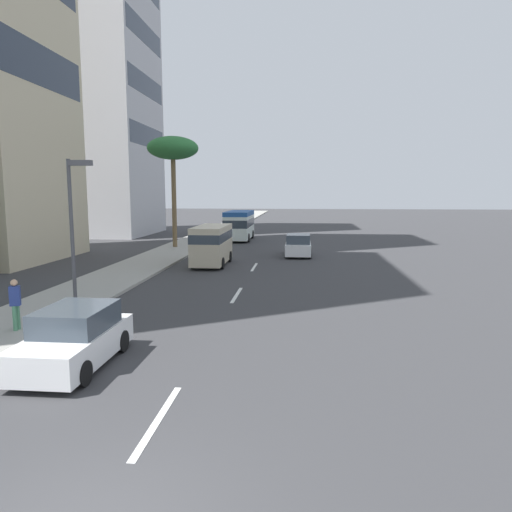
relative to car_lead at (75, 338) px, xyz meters
name	(u,v)px	position (x,y,z in m)	size (l,w,h in m)	color
ground_plane	(264,251)	(25.37, -3.18, -0.76)	(198.00, 198.00, 0.00)	#38383A
sidewalk_right	(177,249)	(25.37, 3.99, -0.68)	(162.00, 3.71, 0.15)	#9E9B93
lane_stripe_near	(158,419)	(-2.81, -3.18, -0.75)	(3.20, 0.16, 0.01)	silver
lane_stripe_mid	(237,295)	(9.18, -3.18, -0.75)	(3.20, 0.16, 0.01)	silver
lane_stripe_far	(254,267)	(17.38, -3.18, -0.75)	(3.20, 0.16, 0.01)	silver
car_lead	(75,338)	(0.00, 0.00, 0.00)	(4.05, 1.90, 1.60)	white
minibus_second	(239,224)	(34.12, -0.03, 0.82)	(6.68, 2.42, 2.87)	silver
van_third	(212,243)	(18.01, -0.35, 0.70)	(5.18, 2.05, 2.55)	beige
car_fourth	(298,246)	(22.89, -5.91, 0.01)	(4.08, 1.92, 1.63)	white
pedestrian_near_lamp	(15,302)	(2.53, 3.29, 0.34)	(0.32, 0.38, 1.71)	#4C8C66
palm_tree	(173,150)	(26.76, 4.50, 7.43)	(4.21, 4.21, 9.13)	brown
street_lamp	(74,217)	(5.13, 2.41, 3.04)	(0.24, 0.97, 5.78)	#4C4C51
office_tower_far	(87,26)	(39.48, 17.13, 21.72)	(12.14, 12.76, 44.95)	#BCBCC1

